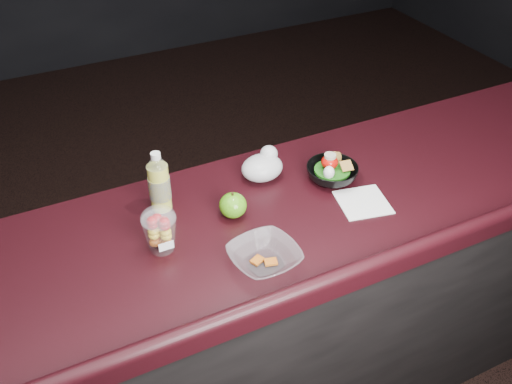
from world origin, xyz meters
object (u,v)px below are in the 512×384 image
Objects in this scene: lemonade_bottle at (159,186)px; snack_bowl at (332,172)px; green_apple at (233,205)px; takeout_bowl at (264,257)px; fruit_cup at (160,229)px.

snack_bowl is at bearing -10.84° from lemonade_bottle.
green_apple is 0.42× the size of takeout_bowl.
snack_bowl is (0.64, 0.08, -0.04)m from fruit_cup.
lemonade_bottle reaches higher than snack_bowl.
takeout_bowl is (-0.01, -0.24, -0.02)m from green_apple.
fruit_cup is 1.61× the size of green_apple.
lemonade_bottle is 0.43m from takeout_bowl.
fruit_cup is at bearing -108.38° from lemonade_bottle.
snack_bowl reaches higher than green_apple.
snack_bowl is at bearing 4.07° from green_apple.
fruit_cup is at bearing -169.22° from green_apple.
fruit_cup reaches higher than takeout_bowl.
lemonade_bottle is 1.44× the size of fruit_cup.
lemonade_bottle reaches higher than takeout_bowl.
snack_bowl is at bearing 34.03° from takeout_bowl.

